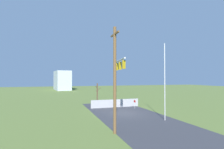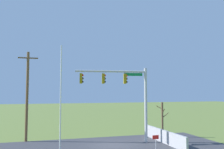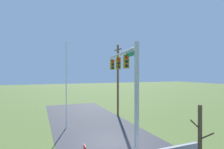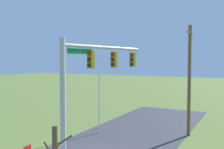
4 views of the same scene
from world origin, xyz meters
The scene contains 6 objects.
ground_plane centered at (0.00, 0.00, 0.00)m, with size 160.00×160.00×0.00m, color olive.
road_surface centered at (-4.00, 0.00, 0.01)m, with size 28.00×8.00×0.01m, color #3D3D42.
signal_mast centered at (1.48, 0.63, 5.05)m, with size 6.85×1.31×7.10m.
flagpole centered at (-4.84, -2.61, 4.15)m, with size 0.10×0.10×8.29m, color silver.
utility_pole centered at (-7.59, 4.04, 4.55)m, with size 1.90×0.26×8.77m.
bare_tree centered at (6.24, 2.22, 1.90)m, with size 1.27×1.02×3.69m.
Camera 3 is at (12.65, -5.03, 5.22)m, focal length 28.72 mm.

